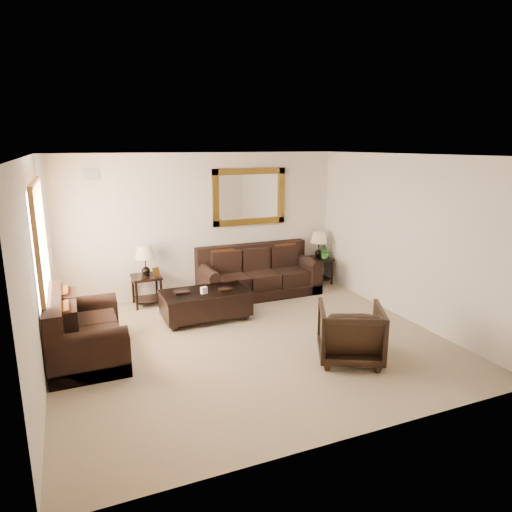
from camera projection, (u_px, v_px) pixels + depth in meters
name	position (u px, v px, depth m)	size (l,w,h in m)	color
room	(250.00, 253.00, 6.43)	(5.51, 5.01, 2.71)	gray
window	(41.00, 242.00, 6.18)	(0.07, 1.96, 1.66)	white
mirror	(249.00, 197.00, 8.89)	(1.50, 0.06, 1.10)	#432F0D
air_vent	(91.00, 174.00, 7.71)	(0.25, 0.02, 0.18)	#999999
sofa	(258.00, 277.00, 8.88)	(2.28, 0.98, 0.93)	black
loveseat	(82.00, 335.00, 6.17)	(0.97, 1.63, 0.92)	black
end_table_left	(146.00, 266.00, 8.14)	(0.50, 0.50, 1.11)	black
end_table_right	(319.00, 249.00, 9.47)	(0.50, 0.50, 1.11)	black
coffee_table	(206.00, 302.00, 7.56)	(1.45, 0.79, 0.61)	black
armchair	(350.00, 330.00, 6.09)	(0.83, 0.77, 0.85)	black
potted_plant	(325.00, 252.00, 9.44)	(0.29, 0.33, 0.25)	#246121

